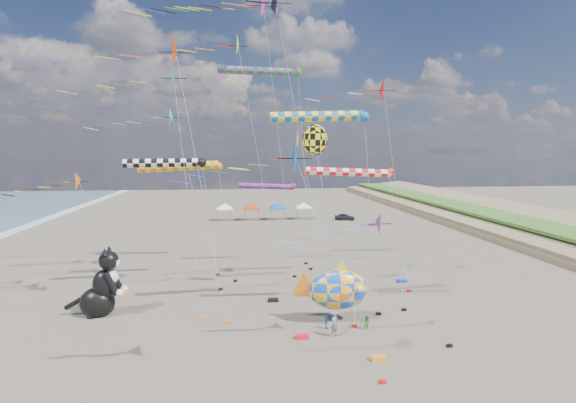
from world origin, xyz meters
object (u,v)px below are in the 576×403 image
(child_blue, at_px, (326,322))
(parked_car, at_px, (345,217))
(cat_inflatable, at_px, (101,281))
(child_green, at_px, (367,323))
(person_adult, at_px, (335,324))
(fish_inflatable, at_px, (338,290))

(child_blue, relative_size, parked_car, 0.28)
(cat_inflatable, height_order, child_green, cat_inflatable)
(cat_inflatable, distance_m, child_blue, 18.03)
(person_adult, xyz_separation_m, child_green, (2.62, 0.87, -0.35))
(person_adult, height_order, parked_car, person_adult)
(fish_inflatable, height_order, child_green, fish_inflatable)
(fish_inflatable, distance_m, parked_car, 51.56)
(fish_inflatable, xyz_separation_m, person_adult, (-0.80, -2.54, -1.68))
(child_green, height_order, child_blue, child_green)
(child_blue, xyz_separation_m, parked_car, (14.23, 50.91, 0.11))
(child_green, bearing_deg, person_adult, -143.06)
(parked_car, bearing_deg, cat_inflatable, 155.36)
(fish_inflatable, relative_size, child_blue, 5.77)
(cat_inflatable, height_order, parked_car, cat_inflatable)
(fish_inflatable, relative_size, person_adult, 3.45)
(cat_inflatable, height_order, child_blue, cat_inflatable)
(person_adult, relative_size, child_green, 1.65)
(child_green, relative_size, parked_car, 0.29)
(child_blue, distance_m, parked_car, 52.86)
(fish_inflatable, xyz_separation_m, child_blue, (-1.09, -1.09, -2.04))
(fish_inflatable, relative_size, child_green, 5.71)
(child_green, bearing_deg, cat_inflatable, -176.74)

